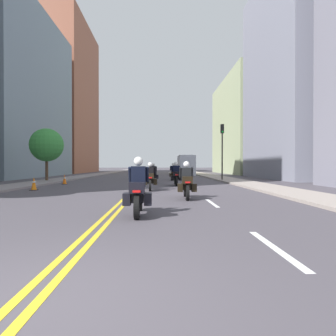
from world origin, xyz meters
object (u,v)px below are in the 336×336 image
Objects in this scene: motorcycle_3 at (176,176)px; motorcycle_4 at (153,175)px; motorcycle_1 at (187,183)px; motorcycle_5 at (173,173)px; motorcycle_0 at (138,192)px; traffic_cone_0 at (34,184)px; motorcycle_6 at (153,172)px; traffic_light_near at (222,142)px; parked_truck at (186,166)px; traffic_cone_1 at (65,179)px; street_tree_1 at (47,145)px; motorcycle_2 at (150,179)px.

motorcycle_4 is at bearing 115.67° from motorcycle_3.
motorcycle_1 is 1.04× the size of motorcycle_5.
motorcycle_0 is 2.89× the size of traffic_cone_0.
motorcycle_6 is 2.87× the size of traffic_cone_0.
traffic_light_near is 0.78× the size of parked_truck.
traffic_light_near is (12.64, 4.39, 3.11)m from traffic_cone_1.
street_tree_1 reaches higher than motorcycle_1.
motorcycle_0 is at bearing -89.33° from motorcycle_6.
traffic_cone_0 is at bearing -90.25° from traffic_cone_1.
parked_truck is (2.72, 30.84, 0.63)m from motorcycle_1.
traffic_light_near reaches higher than street_tree_1.
motorcycle_1 reaches higher than traffic_cone_1.
parked_truck is at bearing 86.44° from motorcycle_1.
motorcycle_2 is 0.48× the size of street_tree_1.
traffic_cone_0 is 0.11× the size of parked_truck.
motorcycle_2 is 16.07m from motorcycle_6.
parked_truck reaches higher than motorcycle_5.
motorcycle_1 is 2.97× the size of traffic_cone_1.
motorcycle_1 is at bearing -90.43° from motorcycle_3.
motorcycle_1 is 8.42m from motorcycle_3.
motorcycle_0 is 19.54m from traffic_light_near.
motorcycle_1 is 0.99× the size of motorcycle_2.
traffic_light_near reaches higher than motorcycle_5.
motorcycle_3 is at bearing -127.44° from traffic_light_near.
motorcycle_0 is 15.32m from traffic_cone_1.
motorcycle_2 is at bearing -112.29° from motorcycle_3.
parked_truck is at bearing 79.15° from motorcycle_2.
traffic_light_near reaches higher than motorcycle_0.
motorcycle_6 is at bearing 89.39° from motorcycle_0.
motorcycle_3 is at bearing -67.44° from motorcycle_4.
motorcycle_3 reaches higher than motorcycle_4.
motorcycle_4 reaches higher than traffic_cone_1.
motorcycle_4 is 1.08× the size of motorcycle_5.
motorcycle_3 is at bearing 91.21° from motorcycle_1.
motorcycle_3 is 7.46m from motorcycle_5.
traffic_cone_0 is 28.48m from parked_truck.
traffic_cone_1 is at bearing 113.92° from motorcycle_0.
traffic_light_near is 15.30m from street_tree_1.
motorcycle_1 is at bearing -92.77° from motorcycle_5.
motorcycle_5 is 4.90m from motorcycle_6.
motorcycle_3 is at bearing 81.16° from motorcycle_0.
motorcycle_1 is 0.43× the size of traffic_light_near.
traffic_cone_1 is 5.23m from street_tree_1.
street_tree_1 is (-9.15, 1.64, 2.48)m from motorcycle_4.
motorcycle_6 is 12.24m from traffic_cone_1.
motorcycle_2 is 2.94× the size of traffic_cone_0.
traffic_cone_1 is (-8.32, -6.00, -0.30)m from motorcycle_5.
motorcycle_0 is 2.96× the size of traffic_cone_1.
motorcycle_2 is 8.57m from traffic_cone_1.
street_tree_1 reaches higher than motorcycle_0.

